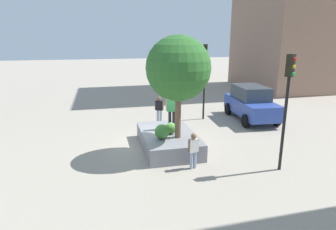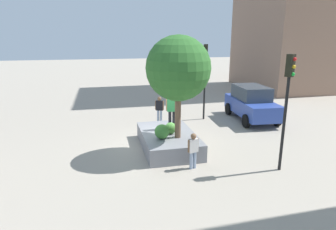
{
  "view_description": "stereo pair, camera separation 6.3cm",
  "coord_description": "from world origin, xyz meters",
  "px_view_note": "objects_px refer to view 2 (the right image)",
  "views": [
    {
      "loc": [
        13.67,
        -2.7,
        5.34
      ],
      "look_at": [
        0.46,
        0.4,
        1.68
      ],
      "focal_mm": 31.26,
      "sensor_mm": 36.0,
      "label": 1
    },
    {
      "loc": [
        13.69,
        -2.64,
        5.34
      ],
      "look_at": [
        0.46,
        0.4,
        1.68
      ],
      "focal_mm": 31.26,
      "sensor_mm": 36.0,
      "label": 2
    }
  ],
  "objects_px": {
    "traffic_light_median": "(205,69)",
    "passerby_with_bag": "(159,108)",
    "planter_ledge": "(168,140)",
    "plaza_tree": "(178,69)",
    "skateboarder": "(172,108)",
    "traffic_light_corner": "(287,94)",
    "sedan_parked": "(251,103)",
    "skateboard": "(172,128)",
    "bystander_watching": "(193,148)"
  },
  "relations": [
    {
      "from": "skateboard",
      "to": "bystander_watching",
      "type": "xyz_separation_m",
      "value": [
        3.11,
        0.15,
        0.05
      ]
    },
    {
      "from": "plaza_tree",
      "to": "traffic_light_corner",
      "type": "relative_size",
      "value": 0.99
    },
    {
      "from": "passerby_with_bag",
      "to": "skateboard",
      "type": "bearing_deg",
      "value": -1.97
    },
    {
      "from": "sedan_parked",
      "to": "traffic_light_median",
      "type": "xyz_separation_m",
      "value": [
        -0.83,
        -2.99,
        2.17
      ]
    },
    {
      "from": "traffic_light_corner",
      "to": "traffic_light_median",
      "type": "xyz_separation_m",
      "value": [
        -8.01,
        -0.47,
        0.1
      ]
    },
    {
      "from": "skateboard",
      "to": "skateboarder",
      "type": "height_order",
      "value": "skateboarder"
    },
    {
      "from": "traffic_light_corner",
      "to": "planter_ledge",
      "type": "bearing_deg",
      "value": -131.2
    },
    {
      "from": "planter_ledge",
      "to": "traffic_light_median",
      "type": "relative_size",
      "value": 0.88
    },
    {
      "from": "planter_ledge",
      "to": "traffic_light_corner",
      "type": "bearing_deg",
      "value": 48.8
    },
    {
      "from": "skateboarder",
      "to": "traffic_light_median",
      "type": "relative_size",
      "value": 0.37
    },
    {
      "from": "planter_ledge",
      "to": "skateboarder",
      "type": "distance_m",
      "value": 1.64
    },
    {
      "from": "skateboarder",
      "to": "traffic_light_median",
      "type": "bearing_deg",
      "value": 141.64
    },
    {
      "from": "sedan_parked",
      "to": "planter_ledge",
      "type": "bearing_deg",
      "value": -60.04
    },
    {
      "from": "planter_ledge",
      "to": "plaza_tree",
      "type": "distance_m",
      "value": 3.66
    },
    {
      "from": "planter_ledge",
      "to": "traffic_light_median",
      "type": "height_order",
      "value": "traffic_light_median"
    },
    {
      "from": "skateboard",
      "to": "traffic_light_corner",
      "type": "xyz_separation_m",
      "value": [
        4.04,
        3.6,
        2.36
      ]
    },
    {
      "from": "planter_ledge",
      "to": "sedan_parked",
      "type": "relative_size",
      "value": 0.87
    },
    {
      "from": "sedan_parked",
      "to": "passerby_with_bag",
      "type": "relative_size",
      "value": 2.94
    },
    {
      "from": "passerby_with_bag",
      "to": "bystander_watching",
      "type": "relative_size",
      "value": 1.09
    },
    {
      "from": "traffic_light_corner",
      "to": "passerby_with_bag",
      "type": "xyz_separation_m",
      "value": [
        -7.91,
        -3.47,
        -2.23
      ]
    },
    {
      "from": "traffic_light_median",
      "to": "bystander_watching",
      "type": "distance_m",
      "value": 8.05
    },
    {
      "from": "planter_ledge",
      "to": "bystander_watching",
      "type": "distance_m",
      "value": 2.61
    },
    {
      "from": "skateboard",
      "to": "traffic_light_corner",
      "type": "bearing_deg",
      "value": 41.71
    },
    {
      "from": "traffic_light_corner",
      "to": "skateboarder",
      "type": "bearing_deg",
      "value": -138.29
    },
    {
      "from": "traffic_light_median",
      "to": "passerby_with_bag",
      "type": "distance_m",
      "value": 3.8
    },
    {
      "from": "plaza_tree",
      "to": "passerby_with_bag",
      "type": "height_order",
      "value": "plaza_tree"
    },
    {
      "from": "traffic_light_corner",
      "to": "traffic_light_median",
      "type": "distance_m",
      "value": 8.02
    },
    {
      "from": "skateboarder",
      "to": "sedan_parked",
      "type": "xyz_separation_m",
      "value": [
        -3.14,
        6.13,
        -0.75
      ]
    },
    {
      "from": "passerby_with_bag",
      "to": "traffic_light_median",
      "type": "bearing_deg",
      "value": 91.88
    },
    {
      "from": "plaza_tree",
      "to": "traffic_light_corner",
      "type": "xyz_separation_m",
      "value": [
        2.71,
        3.65,
        -0.77
      ]
    },
    {
      "from": "sedan_parked",
      "to": "traffic_light_corner",
      "type": "relative_size",
      "value": 1.04
    },
    {
      "from": "planter_ledge",
      "to": "sedan_parked",
      "type": "distance_m",
      "value": 7.5
    },
    {
      "from": "sedan_parked",
      "to": "traffic_light_median",
      "type": "height_order",
      "value": "traffic_light_median"
    },
    {
      "from": "plaza_tree",
      "to": "skateboarder",
      "type": "distance_m",
      "value": 2.48
    },
    {
      "from": "planter_ledge",
      "to": "passerby_with_bag",
      "type": "xyz_separation_m",
      "value": [
        -4.46,
        0.47,
        0.58
      ]
    },
    {
      "from": "sedan_parked",
      "to": "passerby_with_bag",
      "type": "distance_m",
      "value": 6.04
    },
    {
      "from": "skateboard",
      "to": "bystander_watching",
      "type": "distance_m",
      "value": 3.11
    },
    {
      "from": "traffic_light_median",
      "to": "passerby_with_bag",
      "type": "bearing_deg",
      "value": -88.12
    },
    {
      "from": "skateboarder",
      "to": "passerby_with_bag",
      "type": "bearing_deg",
      "value": 178.03
    },
    {
      "from": "passerby_with_bag",
      "to": "planter_ledge",
      "type": "bearing_deg",
      "value": -6.03
    },
    {
      "from": "skateboarder",
      "to": "sedan_parked",
      "type": "distance_m",
      "value": 6.93
    },
    {
      "from": "planter_ledge",
      "to": "traffic_light_corner",
      "type": "xyz_separation_m",
      "value": [
        3.45,
        3.94,
        2.81
      ]
    },
    {
      "from": "plaza_tree",
      "to": "passerby_with_bag",
      "type": "distance_m",
      "value": 6.01
    },
    {
      "from": "planter_ledge",
      "to": "traffic_light_median",
      "type": "xyz_separation_m",
      "value": [
        -4.56,
        3.48,
        2.91
      ]
    },
    {
      "from": "plaza_tree",
      "to": "bystander_watching",
      "type": "height_order",
      "value": "plaza_tree"
    },
    {
      "from": "planter_ledge",
      "to": "skateboard",
      "type": "distance_m",
      "value": 0.82
    },
    {
      "from": "passerby_with_bag",
      "to": "bystander_watching",
      "type": "distance_m",
      "value": 6.97
    },
    {
      "from": "bystander_watching",
      "to": "skateboarder",
      "type": "bearing_deg",
      "value": -177.3
    },
    {
      "from": "planter_ledge",
      "to": "skateboard",
      "type": "height_order",
      "value": "skateboard"
    },
    {
      "from": "skateboard",
      "to": "skateboarder",
      "type": "xyz_separation_m",
      "value": [
        0.0,
        0.0,
        1.04
      ]
    }
  ]
}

